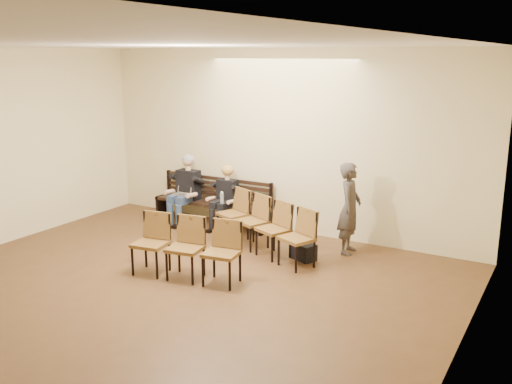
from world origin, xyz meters
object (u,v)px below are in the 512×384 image
bench (212,213)px  chair_row_back (262,226)px  seated_woman (225,200)px  laptop (181,196)px  bag (304,252)px  water_bottle (222,204)px  seated_man (186,188)px  passerby (350,202)px  chair_row_front (185,249)px

bench → chair_row_back: bearing=-29.7°
seated_woman → laptop: size_ratio=3.43×
bag → seated_woman: bearing=157.9°
laptop → water_bottle: water_bottle is taller
seated_man → passerby: passerby is taller
bag → chair_row_front: (-1.24, -1.65, 0.34)m
seated_woman → chair_row_back: (1.34, -0.87, -0.09)m
water_bottle → chair_row_front: (0.81, -2.26, -0.09)m
bench → seated_man: (-0.56, -0.12, 0.47)m
passerby → chair_row_back: bearing=110.0°
bench → water_bottle: water_bottle is taller
water_bottle → passerby: bearing=2.4°
laptop → seated_woman: bearing=9.4°
bag → water_bottle: bearing=163.4°
bag → chair_row_front: chair_row_front is taller
bag → chair_row_back: chair_row_back is taller
seated_woman → chair_row_back: seated_woman is taller
laptop → passerby: bearing=-0.8°
laptop → passerby: passerby is taller
bag → chair_row_back: size_ratio=0.17×
bench → seated_woman: bearing=-16.9°
bench → passerby: passerby is taller
water_bottle → chair_row_front: bearing=-70.3°
water_bottle → chair_row_back: 1.38m
bench → chair_row_front: (1.31, -2.65, 0.26)m
seated_woman → bag: seated_woman is taller
laptop → passerby: 3.63m
passerby → chair_row_front: size_ratio=1.07×
seated_woman → passerby: 2.69m
seated_woman → chair_row_back: size_ratio=0.49×
chair_row_back → water_bottle: bearing=176.9°
passerby → chair_row_front: (-1.75, -2.37, -0.44)m
laptop → seated_man: bearing=90.7°
bench → bag: bench is taller
chair_row_back → laptop: bearing=-173.8°
seated_man → chair_row_back: 2.47m
water_bottle → laptop: bearing=175.3°
bag → passerby: 1.18m
laptop → passerby: (3.62, 0.02, 0.35)m
seated_man → passerby: (3.62, -0.16, 0.23)m
laptop → chair_row_back: chair_row_back is taller
bench → chair_row_front: size_ratio=1.51×
bag → passerby: passerby is taller
seated_man → chair_row_back: (2.30, -0.87, -0.22)m
bench → bag: 2.74m
laptop → bag: bearing=-13.8°
seated_man → bag: bearing=-15.7°
bag → chair_row_back: bearing=179.6°
seated_man → laptop: bearing=-88.1°
seated_man → water_bottle: bearing=-14.0°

